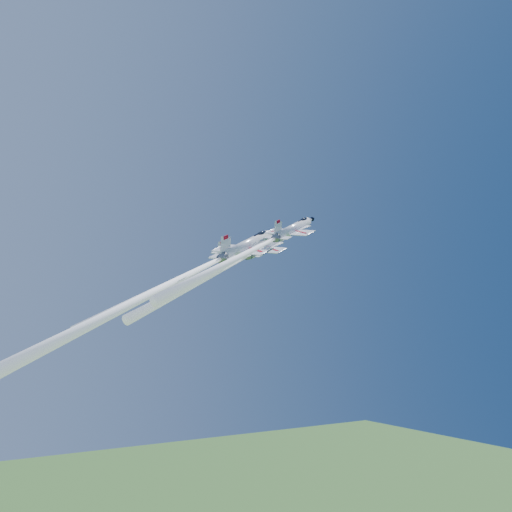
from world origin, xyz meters
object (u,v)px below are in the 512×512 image
jet_right (253,250)px  jet_left (191,273)px  jet_lead (226,267)px  jet_slot (166,286)px

jet_right → jet_left: bearing=177.3°
jet_lead → jet_left: (-6.32, 0.71, -1.21)m
jet_slot → jet_left: bearing=117.3°
jet_lead → jet_slot: size_ratio=0.74×
jet_left → jet_slot: jet_slot is taller
jet_slot → jet_right: bearing=64.4°
jet_left → jet_lead: bearing=59.3°
jet_left → jet_right: (4.86, -12.26, 2.85)m
jet_lead → jet_right: (-1.45, -11.55, 1.64)m
jet_lead → jet_slot: 19.89m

